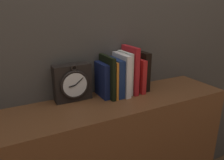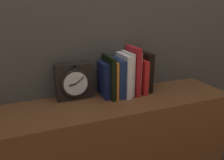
% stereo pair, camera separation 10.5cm
% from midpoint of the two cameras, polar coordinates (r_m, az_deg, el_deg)
% --- Properties ---
extents(wall_back, '(6.00, 0.05, 2.60)m').
position_cam_midpoint_polar(wall_back, '(1.17, -0.81, 17.11)').
color(wall_back, '#47423D').
rests_on(wall_back, ground_plane).
extents(clock, '(0.18, 0.08, 0.19)m').
position_cam_midpoint_polar(clock, '(1.11, -7.23, -0.39)').
color(clock, black).
rests_on(clock, bookshelf).
extents(book_slot0_navy, '(0.03, 0.13, 0.18)m').
position_cam_midpoint_polar(book_slot0_navy, '(1.13, 0.43, 0.02)').
color(book_slot0_navy, '#131D4A').
rests_on(book_slot0_navy, bookshelf).
extents(book_slot1_black, '(0.02, 0.16, 0.22)m').
position_cam_midpoint_polar(book_slot1_black, '(1.12, 1.82, 0.84)').
color(book_slot1_black, black).
rests_on(book_slot1_black, bookshelf).
extents(book_slot2_orange, '(0.01, 0.15, 0.19)m').
position_cam_midpoint_polar(book_slot2_orange, '(1.13, 2.75, 0.41)').
color(book_slot2_orange, orange).
rests_on(book_slot2_orange, bookshelf).
extents(book_slot3_navy, '(0.04, 0.15, 0.20)m').
position_cam_midpoint_polar(book_slot3_navy, '(1.14, 3.95, 0.68)').
color(book_slot3_navy, navy).
rests_on(book_slot3_navy, bookshelf).
extents(book_slot4_white, '(0.03, 0.16, 0.22)m').
position_cam_midpoint_polar(book_slot4_white, '(1.15, 5.67, 1.35)').
color(book_slot4_white, white).
rests_on(book_slot4_white, bookshelf).
extents(book_slot5_white, '(0.02, 0.14, 0.23)m').
position_cam_midpoint_polar(book_slot5_white, '(1.17, 6.67, 1.77)').
color(book_slot5_white, white).
rests_on(book_slot5_white, bookshelf).
extents(book_slot6_red, '(0.02, 0.15, 0.25)m').
position_cam_midpoint_polar(book_slot6_red, '(1.18, 8.00, 2.48)').
color(book_slot6_red, '#B11A21').
rests_on(book_slot6_red, bookshelf).
extents(book_slot7_cream, '(0.02, 0.12, 0.23)m').
position_cam_midpoint_polar(book_slot7_cream, '(1.20, 8.56, 2.13)').
color(book_slot7_cream, beige).
rests_on(book_slot7_cream, bookshelf).
extents(book_slot8_red, '(0.03, 0.15, 0.18)m').
position_cam_midpoint_polar(book_slot8_red, '(1.21, 9.86, 1.13)').
color(book_slot8_red, red).
rests_on(book_slot8_red, bookshelf).
extents(book_slot9_black, '(0.04, 0.13, 0.22)m').
position_cam_midpoint_polar(book_slot9_black, '(1.23, 11.06, 2.12)').
color(book_slot9_black, black).
rests_on(book_slot9_black, bookshelf).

